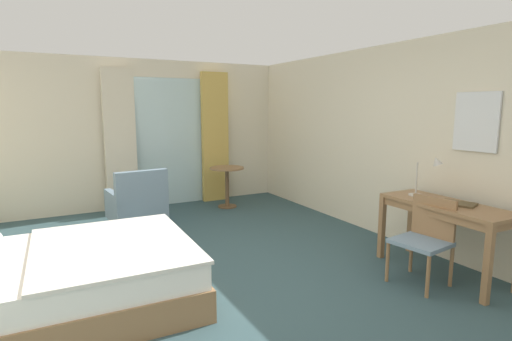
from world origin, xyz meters
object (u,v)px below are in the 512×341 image
desk_chair (425,235)px  armchair_by_window (138,203)px  round_cafe_table (227,178)px  closed_book (458,204)px  bed (65,278)px  writing_desk (445,212)px  desk_lamp (429,172)px

desk_chair → armchair_by_window: bearing=122.4°
armchair_by_window → round_cafe_table: (1.62, 0.40, 0.18)m
desk_chair → armchair_by_window: size_ratio=1.00×
armchair_by_window → closed_book: bearing=-53.4°
bed → desk_chair: bearing=-18.6°
round_cafe_table → desk_chair: bearing=-82.5°
writing_desk → closed_book: bearing=-64.6°
armchair_by_window → bed: bearing=-115.7°
writing_desk → desk_lamp: size_ratio=2.88×
round_cafe_table → closed_book: bearing=-76.8°
desk_lamp → round_cafe_table: bearing=105.3°
writing_desk → round_cafe_table: (-0.84, 3.68, -0.15)m
writing_desk → desk_lamp: (0.09, 0.30, 0.38)m
writing_desk → desk_lamp: 0.49m
desk_lamp → round_cafe_table: (-0.92, 3.38, -0.53)m
closed_book → armchair_by_window: 4.23m
desk_chair → writing_desk: bearing=7.9°
bed → desk_chair: size_ratio=2.47×
bed → desk_lamp: 3.78m
writing_desk → round_cafe_table: bearing=102.8°
desk_chair → desk_lamp: desk_lamp is taller
bed → round_cafe_table: 3.79m
desk_chair → desk_lamp: 0.78m
round_cafe_table → armchair_by_window: bearing=-166.3°
desk_lamp → closed_book: 0.48m
desk_lamp → armchair_by_window: 3.99m
desk_lamp → writing_desk: bearing=-106.3°
bed → writing_desk: bearing=-16.2°
desk_lamp → round_cafe_table: desk_lamp is taller
desk_chair → desk_lamp: bearing=38.5°
desk_lamp → round_cafe_table: 3.54m
bed → writing_desk: bed is taller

